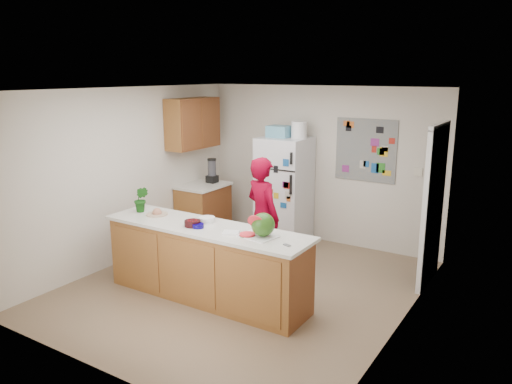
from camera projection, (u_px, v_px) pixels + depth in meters
The scene contains 26 objects.
floor at pixel (243, 287), 6.44m from camera, with size 4.00×4.50×0.02m, color brown.
wall_back at pixel (320, 165), 8.01m from camera, with size 4.00×0.02×2.50m, color beige.
wall_left at pixel (127, 175), 7.19m from camera, with size 0.02×4.50×2.50m, color beige.
wall_right at pixel (406, 217), 5.11m from camera, with size 0.02×4.50×2.50m, color beige.
ceiling at pixel (242, 89), 5.85m from camera, with size 4.00×4.50×0.02m, color white.
doorway at pixel (435, 207), 6.37m from camera, with size 0.03×0.85×2.04m, color black.
peninsula_base at pixel (206, 264), 6.03m from camera, with size 2.60×0.62×0.88m, color brown.
peninsula_top at pixel (206, 228), 5.92m from camera, with size 2.68×0.70×0.04m, color silver.
side_counter_base at pixel (203, 212), 8.32m from camera, with size 0.60×0.80×0.86m, color brown.
side_counter_top at pixel (203, 185), 8.22m from camera, with size 0.64×0.84×0.04m, color silver.
upper_cabinets at pixel (193, 123), 8.01m from camera, with size 0.35×1.00×0.80m, color brown.
refrigerator at pixel (284, 190), 8.02m from camera, with size 0.75×0.70×1.70m, color silver.
fridge_top_bin at pixel (279, 131), 7.85m from camera, with size 0.35×0.28×0.18m, color #5999B2.
photo_collage at pixel (366, 150), 7.53m from camera, with size 0.95×0.01×0.95m, color slate.
person at pixel (263, 217), 6.69m from camera, with size 0.59×0.39×1.62m, color maroon.
blender_appliance at pixel (212, 171), 8.30m from camera, with size 0.14×0.14×0.38m, color black.
cutting_board at pixel (257, 236), 5.53m from camera, with size 0.41×0.30×0.01m, color white.
watermelon at pixel (263, 225), 5.49m from camera, with size 0.26×0.26×0.26m, color #2B5417.
watermelon_slice at pixel (247, 234), 5.54m from camera, with size 0.17×0.17×0.02m, color red.
cherry_bowl at pixel (193, 223), 5.91m from camera, with size 0.19×0.19×0.07m, color black.
white_bowl at pixel (207, 219), 6.08m from camera, with size 0.20×0.20×0.06m, color white.
cobalt_bowl at pixel (198, 226), 5.84m from camera, with size 0.14×0.14×0.05m, color #080155.
plate at pixel (157, 214), 6.38m from camera, with size 0.28×0.28×0.02m, color #C0B491.
paper_towel at pixel (231, 233), 5.64m from camera, with size 0.18×0.16×0.02m, color white.
keys at pixel (287, 245), 5.24m from camera, with size 0.09×0.04×0.01m, color slate.
potted_plant at pixel (141, 199), 6.48m from camera, with size 0.19×0.15×0.34m, color #0F460A.
Camera 1 is at (3.32, -4.97, 2.70)m, focal length 35.00 mm.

